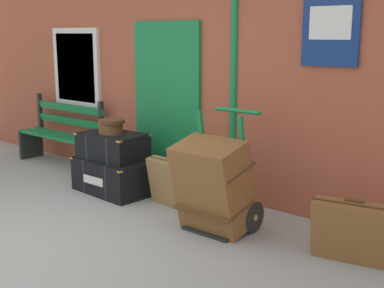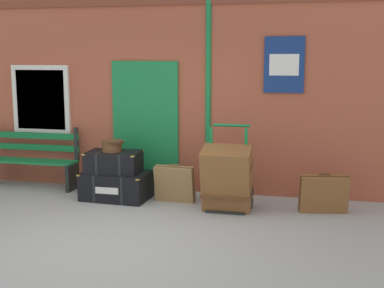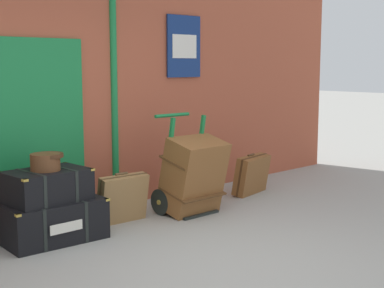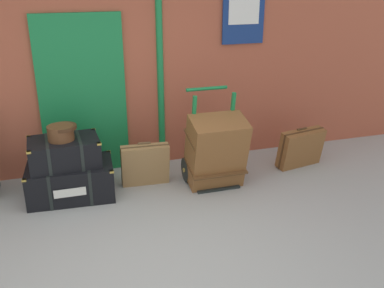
{
  "view_description": "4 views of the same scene",
  "coord_description": "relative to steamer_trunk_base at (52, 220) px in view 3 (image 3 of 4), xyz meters",
  "views": [
    {
      "loc": [
        4.22,
        -2.37,
        1.95
      ],
      "look_at": [
        0.66,
        1.79,
        0.78
      ],
      "focal_mm": 48.42,
      "sensor_mm": 36.0,
      "label": 1
    },
    {
      "loc": [
        2.32,
        -5.62,
        2.19
      ],
      "look_at": [
        0.58,
        1.95,
        0.87
      ],
      "focal_mm": 48.95,
      "sensor_mm": 36.0,
      "label": 2
    },
    {
      "loc": [
        -3.35,
        -3.34,
        1.8
      ],
      "look_at": [
        1.27,
        1.6,
        0.84
      ],
      "focal_mm": 52.39,
      "sensor_mm": 36.0,
      "label": 3
    },
    {
      "loc": [
        -0.56,
        -3.23,
        2.57
      ],
      "look_at": [
        0.95,
        1.71,
        0.52
      ],
      "focal_mm": 41.01,
      "sensor_mm": 36.0,
      "label": 4
    }
  ],
  "objects": [
    {
      "name": "ground_plane",
      "position": [
        0.57,
        -1.75,
        -0.21
      ],
      "size": [
        60.0,
        60.0,
        0.0
      ],
      "primitive_type": "plane",
      "color": "#A3A099"
    },
    {
      "name": "brick_facade",
      "position": [
        0.55,
        0.84,
        1.39
      ],
      "size": [
        10.4,
        0.35,
        3.2
      ],
      "color": "#AD5138",
      "rests_on": "ground"
    },
    {
      "name": "steamer_trunk_base",
      "position": [
        0.0,
        0.0,
        0.0
      ],
      "size": [
        1.05,
        0.71,
        0.43
      ],
      "color": "black",
      "rests_on": "ground"
    },
    {
      "name": "steamer_trunk_middle",
      "position": [
        -0.04,
        0.01,
        0.37
      ],
      "size": [
        0.83,
        0.58,
        0.33
      ],
      "color": "black",
      "rests_on": "steamer_trunk_base"
    },
    {
      "name": "round_hatbox",
      "position": [
        -0.05,
        -0.0,
        0.63
      ],
      "size": [
        0.34,
        0.31,
        0.17
      ],
      "color": "brown",
      "rests_on": "steamer_trunk_middle"
    },
    {
      "name": "porters_trolley",
      "position": [
        1.76,
        -0.09,
        0.06
      ],
      "size": [
        0.71,
        0.56,
        1.2
      ],
      "color": "black",
      "rests_on": "ground"
    },
    {
      "name": "large_brown_trunk",
      "position": [
        1.76,
        -0.26,
        0.27
      ],
      "size": [
        0.7,
        0.64,
        0.96
      ],
      "color": "brown",
      "rests_on": "ground"
    },
    {
      "name": "suitcase_charcoal",
      "position": [
        3.1,
        -0.03,
        0.06
      ],
      "size": [
        0.7,
        0.39,
        0.57
      ],
      "color": "brown",
      "rests_on": "ground"
    },
    {
      "name": "suitcase_olive",
      "position": [
        0.92,
        0.03,
        0.07
      ],
      "size": [
        0.62,
        0.27,
        0.58
      ],
      "color": "olive",
      "rests_on": "ground"
    }
  ]
}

